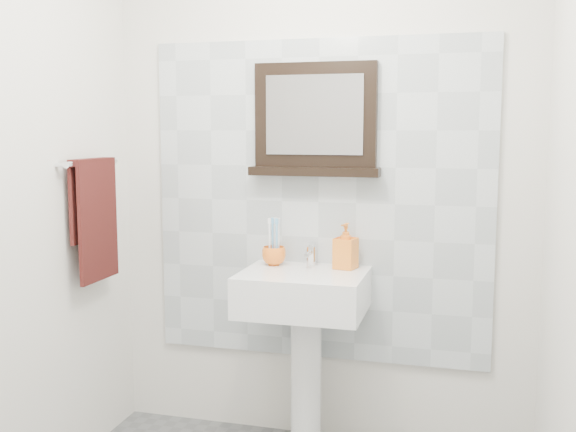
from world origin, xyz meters
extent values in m
cube|color=silver|center=(0.00, 1.10, 1.25)|extent=(2.00, 0.01, 2.50)
cube|color=silver|center=(0.00, -1.10, 1.25)|extent=(2.00, 0.01, 2.50)
cube|color=#B4BEC3|center=(0.00, 1.09, 1.15)|extent=(1.60, 0.02, 1.50)
cylinder|color=white|center=(-0.02, 0.92, 0.34)|extent=(0.14, 0.14, 0.68)
cube|color=white|center=(-0.02, 0.86, 0.77)|extent=(0.55, 0.44, 0.18)
cylinder|color=silver|center=(-0.02, 0.84, 0.85)|extent=(0.32, 0.32, 0.02)
cylinder|color=#4C4C4F|center=(-0.02, 0.84, 0.86)|extent=(0.04, 0.04, 0.00)
cylinder|color=silver|center=(-0.02, 1.01, 0.91)|extent=(0.04, 0.04, 0.09)
cylinder|color=silver|center=(-0.02, 0.96, 0.93)|extent=(0.02, 0.10, 0.02)
cube|color=silver|center=(-0.02, 1.02, 0.96)|extent=(0.02, 0.07, 0.01)
imported|color=orange|center=(-0.19, 0.98, 0.90)|extent=(0.12, 0.12, 0.09)
cylinder|color=white|center=(-0.21, 0.97, 0.97)|extent=(0.01, 0.01, 0.19)
cube|color=white|center=(-0.21, 0.97, 1.07)|extent=(0.01, 0.01, 0.03)
cylinder|color=#64B0E5|center=(-0.17, 0.97, 0.97)|extent=(0.01, 0.01, 0.19)
cube|color=#64B0E5|center=(-0.17, 0.97, 1.07)|extent=(0.01, 0.01, 0.03)
cylinder|color=white|center=(-0.19, 1.00, 0.97)|extent=(0.01, 0.01, 0.19)
cube|color=white|center=(-0.19, 1.00, 1.07)|extent=(0.01, 0.01, 0.03)
cylinder|color=#64B0E5|center=(-0.20, 0.99, 0.97)|extent=(0.01, 0.01, 0.19)
cube|color=#64B0E5|center=(-0.20, 0.99, 1.07)|extent=(0.01, 0.01, 0.03)
cylinder|color=white|center=(-0.17, 0.99, 0.97)|extent=(0.01, 0.01, 0.19)
cube|color=white|center=(-0.17, 0.99, 1.07)|extent=(0.01, 0.01, 0.03)
imported|color=#EE541C|center=(0.15, 0.99, 0.96)|extent=(0.11, 0.11, 0.21)
cube|color=black|center=(-0.01, 1.07, 1.55)|extent=(0.57, 0.06, 0.47)
cube|color=#99999E|center=(-0.01, 1.03, 1.55)|extent=(0.45, 0.01, 0.36)
cube|color=black|center=(-0.01, 1.04, 1.30)|extent=(0.61, 0.11, 0.04)
cylinder|color=silver|center=(-0.94, 0.68, 1.34)|extent=(0.03, 0.40, 0.03)
cylinder|color=silver|center=(-0.97, 0.49, 1.34)|extent=(0.05, 0.02, 0.02)
cylinder|color=silver|center=(-0.97, 0.87, 1.34)|extent=(0.05, 0.02, 0.02)
cube|color=#36100F|center=(-0.93, 0.68, 1.07)|extent=(0.02, 0.30, 0.52)
cube|color=#36100F|center=(-0.96, 0.68, 1.16)|extent=(0.02, 0.30, 0.34)
cube|color=#36100F|center=(-0.94, 0.68, 1.34)|extent=(0.06, 0.30, 0.03)
camera|label=1|loc=(0.69, -1.98, 1.49)|focal=42.00mm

